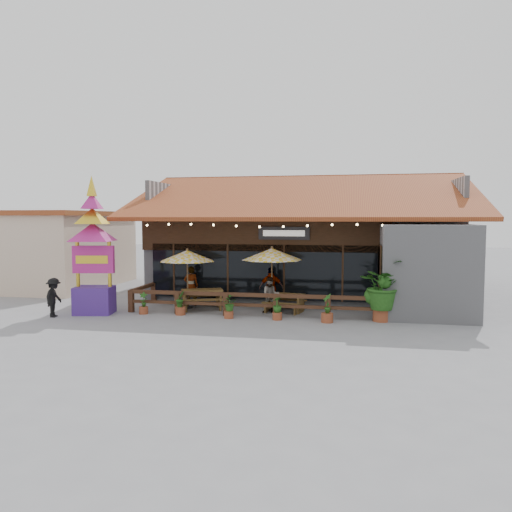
% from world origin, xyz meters
% --- Properties ---
extents(ground, '(100.00, 100.00, 0.00)m').
position_xyz_m(ground, '(0.00, 0.00, 0.00)').
color(ground, gray).
rests_on(ground, ground).
extents(restaurant_building, '(15.50, 14.73, 6.09)m').
position_xyz_m(restaurant_building, '(0.26, 6.61, 2.21)').
color(restaurant_building, '#9D9DA2').
rests_on(restaurant_building, ground).
extents(patio_railing, '(10.00, 2.60, 0.92)m').
position_xyz_m(patio_railing, '(-2.25, -0.27, 0.61)').
color(patio_railing, '#4D2F1B').
rests_on(patio_railing, ground).
extents(neighbor_building, '(8.40, 8.40, 4.22)m').
position_xyz_m(neighbor_building, '(-15.00, 6.00, 2.14)').
color(neighbor_building, beige).
rests_on(neighbor_building, ground).
extents(umbrella_left, '(2.51, 2.51, 2.57)m').
position_xyz_m(umbrella_left, '(-4.50, 0.77, 2.24)').
color(umbrella_left, brown).
rests_on(umbrella_left, ground).
extents(umbrella_right, '(3.13, 3.13, 2.69)m').
position_xyz_m(umbrella_right, '(-0.89, 0.94, 2.34)').
color(umbrella_right, brown).
rests_on(umbrella_right, ground).
extents(picnic_table_left, '(2.15, 2.02, 0.83)m').
position_xyz_m(picnic_table_left, '(-3.85, 0.72, 0.56)').
color(picnic_table_left, brown).
rests_on(picnic_table_left, ground).
extents(picnic_table_right, '(1.77, 1.61, 0.74)m').
position_xyz_m(picnic_table_right, '(-0.32, 0.72, 0.50)').
color(picnic_table_right, brown).
rests_on(picnic_table_right, ground).
extents(thai_sign_tower, '(2.55, 2.55, 5.95)m').
position_xyz_m(thai_sign_tower, '(-7.80, -1.11, 3.14)').
color(thai_sign_tower, '#44227F').
rests_on(thai_sign_tower, ground).
extents(tropical_plant, '(2.00, 2.12, 2.31)m').
position_xyz_m(tropical_plant, '(3.48, -0.50, 1.32)').
color(tropical_plant, brown).
rests_on(tropical_plant, ground).
extents(diner_a, '(0.72, 0.57, 1.74)m').
position_xyz_m(diner_a, '(-4.56, 1.42, 0.87)').
color(diner_a, '#371F11').
rests_on(diner_a, ground).
extents(diner_b, '(0.82, 0.70, 1.47)m').
position_xyz_m(diner_b, '(-0.83, 0.32, 0.73)').
color(diner_b, '#371F11').
rests_on(diner_b, ground).
extents(diner_c, '(1.09, 0.62, 1.75)m').
position_xyz_m(diner_c, '(-1.00, 1.51, 0.88)').
color(diner_c, '#371F11').
rests_on(diner_c, ground).
extents(pedestrian, '(0.67, 1.04, 1.53)m').
position_xyz_m(pedestrian, '(-9.00, -2.04, 0.77)').
color(pedestrian, black).
rests_on(pedestrian, ground).
extents(planter_a, '(0.36, 0.36, 0.88)m').
position_xyz_m(planter_a, '(-5.83, -0.80, 0.37)').
color(planter_a, brown).
rests_on(planter_a, ground).
extents(planter_b, '(0.44, 0.46, 0.98)m').
position_xyz_m(planter_b, '(-4.31, -0.72, 0.44)').
color(planter_b, brown).
rests_on(planter_b, ground).
extents(planter_c, '(0.71, 0.70, 0.88)m').
position_xyz_m(planter_c, '(-2.25, -1.03, 0.50)').
color(planter_c, brown).
rests_on(planter_c, ground).
extents(planter_d, '(0.47, 0.47, 0.88)m').
position_xyz_m(planter_d, '(-0.38, -0.97, 0.43)').
color(planter_d, brown).
rests_on(planter_d, ground).
extents(planter_e, '(0.44, 0.45, 1.07)m').
position_xyz_m(planter_e, '(1.50, -1.09, 0.45)').
color(planter_e, brown).
rests_on(planter_e, ground).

